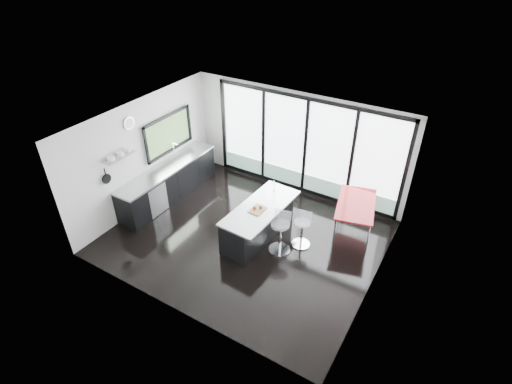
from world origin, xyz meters
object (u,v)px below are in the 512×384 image
Objects in this scene: bar_stool_near at (280,237)px; red_table at (354,217)px; bar_stool_far at (302,233)px; island at (258,221)px.

bar_stool_near is 0.53× the size of red_table.
bar_stool_far is at bearing -126.75° from red_table.
red_table is at bearing 36.14° from island.
island is 1.04m from bar_stool_far.
bar_stool_near is at bearing -16.04° from island.
island is 2.28m from red_table.
island is 0.70m from bar_stool_near.
bar_stool_near is 1.16× the size of bar_stool_far.
island is at bearing 153.76° from bar_stool_near.
island is at bearing -143.86° from red_table.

